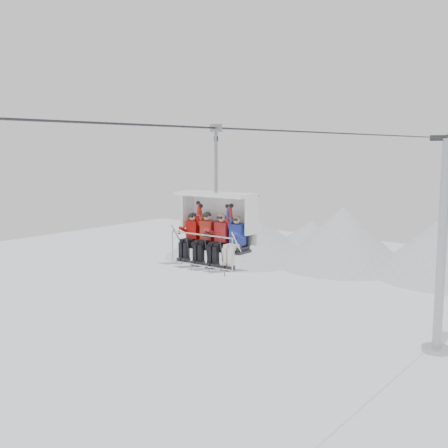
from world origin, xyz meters
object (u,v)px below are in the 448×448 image
Objects in this scene: skier_center_right at (220,237)px; chairlift_carrier at (219,219)px; skier_far_left at (191,235)px; skier_center_left at (205,236)px; skier_far_right at (235,240)px; lift_tower_right at (441,261)px.

chairlift_carrier is at bearing 133.03° from skier_center_right.
skier_far_left is (-0.81, -0.31, -0.49)m from chairlift_carrier.
skier_center_left is 1.00× the size of skier_far_right.
skier_center_left is at bearing -90.65° from lift_tower_right.
chairlift_carrier is 1.00m from skier_far_left.
lift_tower_right reaches higher than chairlift_carrier.
chairlift_carrier is at bearing 159.49° from skier_far_right.
skier_far_left is 1.62m from skier_far_right.
skier_center_right reaches higher than skier_far_left.
chairlift_carrier is (0.00, -22.25, 4.90)m from lift_tower_right.
skier_center_right is at bearing 0.00° from skier_center_left.
chairlift_carrier reaches higher than skier_center_right.
lift_tower_right is at bearing 92.08° from skier_far_right.
skier_center_right is at bearing -46.97° from chairlift_carrier.
skier_center_left is 0.54m from skier_center_right.
lift_tower_right is 23.00m from skier_far_right.
skier_far_left is (-0.81, -22.56, 4.41)m from lift_tower_right.
skier_center_right is 1.00× the size of skier_far_right.
lift_tower_right is 7.99× the size of skier_center_right.
skier_center_right is at bearing 179.75° from skier_far_right.
skier_far_left is at bearing -158.86° from chairlift_carrier.
lift_tower_right is at bearing 90.72° from skier_center_right.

